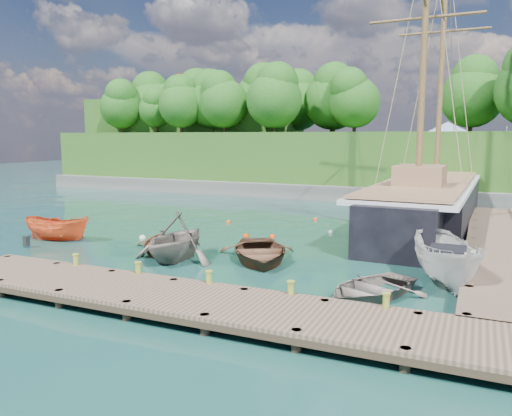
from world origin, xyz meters
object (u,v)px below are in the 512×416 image
(rowboat_2, at_px, (259,260))
(cabin_boat_white, at_px, (446,285))
(rowboat_1, at_px, (176,260))
(rowboat_3, at_px, (370,297))
(schooner, at_px, (427,206))
(rowboat_0, at_px, (165,252))
(motorboat_orange, at_px, (58,240))

(rowboat_2, distance_m, cabin_boat_white, 8.06)
(rowboat_1, distance_m, rowboat_3, 9.35)
(cabin_boat_white, xyz_separation_m, schooner, (-2.07, 13.66, 1.20))
(rowboat_3, distance_m, cabin_boat_white, 3.54)
(schooner, bearing_deg, rowboat_2, -112.34)
(rowboat_0, distance_m, rowboat_3, 10.96)
(rowboat_3, bearing_deg, rowboat_2, 175.68)
(rowboat_2, bearing_deg, cabin_boat_white, -31.86)
(rowboat_2, bearing_deg, rowboat_1, 174.50)
(cabin_boat_white, bearing_deg, motorboat_orange, 162.81)
(rowboat_0, bearing_deg, schooner, 23.28)
(rowboat_2, xyz_separation_m, schooner, (5.97, 13.12, 1.20))
(rowboat_0, xyz_separation_m, motorboat_orange, (-6.83, -0.17, 0.00))
(rowboat_0, distance_m, schooner, 17.33)
(rowboat_0, bearing_deg, rowboat_1, -67.74)
(motorboat_orange, bearing_deg, rowboat_3, -106.21)
(rowboat_3, height_order, motorboat_orange, motorboat_orange)
(rowboat_1, bearing_deg, rowboat_0, 137.18)
(rowboat_0, bearing_deg, cabin_boat_white, -28.70)
(schooner, bearing_deg, rowboat_1, -120.96)
(rowboat_3, height_order, schooner, schooner)
(rowboat_3, xyz_separation_m, schooner, (0.30, 16.28, 1.20))
(cabin_boat_white, bearing_deg, rowboat_1, 167.60)
(rowboat_1, height_order, schooner, schooner)
(rowboat_1, xyz_separation_m, rowboat_2, (3.53, 1.47, 0.00))
(rowboat_1, distance_m, rowboat_2, 3.83)
(rowboat_2, bearing_deg, schooner, 37.48)
(rowboat_3, relative_size, cabin_boat_white, 0.77)
(rowboat_0, xyz_separation_m, cabin_boat_white, (12.95, -0.23, 0.00))
(rowboat_2, height_order, motorboat_orange, motorboat_orange)
(rowboat_2, height_order, rowboat_3, rowboat_2)
(rowboat_1, relative_size, schooner, 0.15)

